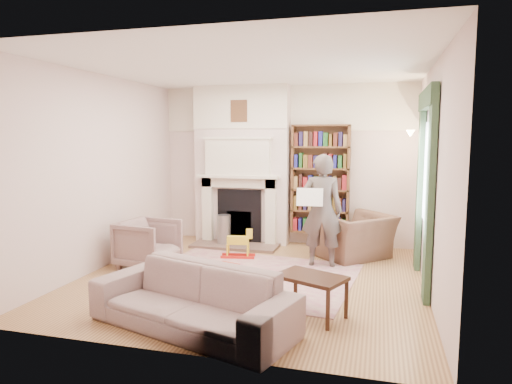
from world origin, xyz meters
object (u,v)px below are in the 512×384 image
(bookcase, at_px, (320,179))
(armchair_left, at_px, (148,243))
(rocking_horse, at_px, (238,243))
(paraffin_heater, at_px, (224,230))
(man_reading, at_px, (322,211))
(coffee_table, at_px, (311,296))
(sofa, at_px, (192,299))
(armchair_reading, at_px, (354,236))

(bookcase, relative_size, armchair_left, 2.41)
(bookcase, xyz_separation_m, rocking_horse, (-1.13, -1.18, -0.94))
(armchair_left, bearing_deg, paraffin_heater, -15.76)
(man_reading, relative_size, coffee_table, 2.37)
(sofa, xyz_separation_m, rocking_horse, (-0.36, 2.66, -0.07))
(armchair_reading, bearing_deg, sofa, 21.03)
(man_reading, bearing_deg, bookcase, -86.94)
(armchair_reading, xyz_separation_m, coffee_table, (-0.32, -2.55, -0.12))
(armchair_reading, relative_size, armchair_left, 1.39)
(armchair_reading, height_order, armchair_left, armchair_left)
(armchair_reading, bearing_deg, rocking_horse, -29.05)
(sofa, bearing_deg, coffee_table, 46.70)
(armchair_left, distance_m, rocking_horse, 1.39)
(bookcase, height_order, armchair_left, bookcase)
(armchair_reading, distance_m, man_reading, 0.89)
(bookcase, height_order, coffee_table, bookcase)
(armchair_reading, relative_size, paraffin_heater, 1.93)
(rocking_horse, bearing_deg, paraffin_heater, 113.26)
(bookcase, relative_size, man_reading, 1.11)
(armchair_reading, distance_m, coffee_table, 2.58)
(armchair_left, bearing_deg, sofa, -133.99)
(bookcase, distance_m, sofa, 4.02)
(coffee_table, bearing_deg, paraffin_heater, 148.28)
(bookcase, height_order, armchair_reading, bookcase)
(coffee_table, relative_size, rocking_horse, 1.31)
(rocking_horse, bearing_deg, man_reading, -14.63)
(man_reading, distance_m, paraffin_heater, 2.05)
(man_reading, bearing_deg, armchair_left, 10.78)
(armchair_left, relative_size, sofa, 0.36)
(paraffin_heater, xyz_separation_m, rocking_horse, (0.48, -0.72, -0.04))
(bookcase, height_order, sofa, bookcase)
(armchair_left, bearing_deg, armchair_reading, -58.37)
(armchair_reading, distance_m, armchair_left, 3.18)
(sofa, height_order, paraffin_heater, sofa)
(man_reading, bearing_deg, paraffin_heater, -29.61)
(armchair_left, relative_size, rocking_horse, 1.44)
(armchair_left, distance_m, man_reading, 2.60)
(armchair_reading, relative_size, rocking_horse, 2.00)
(sofa, distance_m, paraffin_heater, 3.49)
(man_reading, bearing_deg, armchair_reading, -132.21)
(coffee_table, bearing_deg, sofa, -127.23)
(armchair_reading, distance_m, paraffin_heater, 2.26)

